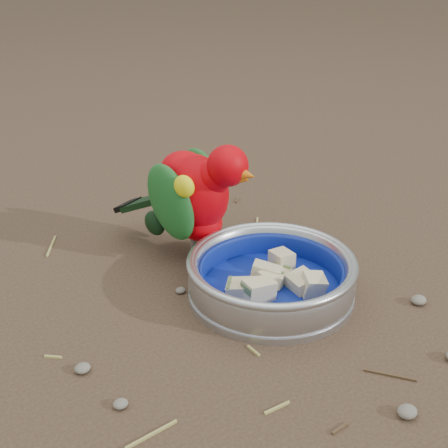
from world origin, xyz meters
TOP-DOWN VIEW (x-y plane):
  - ground at (0.00, 0.00)m, footprint 60.00×60.00m
  - food_bowl at (0.02, 0.01)m, footprint 0.24×0.24m
  - bowl_wall at (0.02, 0.01)m, footprint 0.24×0.24m
  - fruit_wedges at (0.02, 0.01)m, footprint 0.14×0.14m
  - lory_parrot at (0.00, 0.17)m, footprint 0.18×0.26m
  - ground_debris at (-0.04, 0.08)m, footprint 0.90×0.80m

SIDE VIEW (x-z plane):
  - ground at x=0.00m, z-range 0.00..0.00m
  - ground_debris at x=-0.04m, z-range 0.00..0.01m
  - food_bowl at x=0.02m, z-range 0.00..0.02m
  - fruit_wedges at x=0.02m, z-range 0.02..0.05m
  - bowl_wall at x=0.02m, z-range 0.02..0.06m
  - lory_parrot at x=0.00m, z-range 0.00..0.19m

